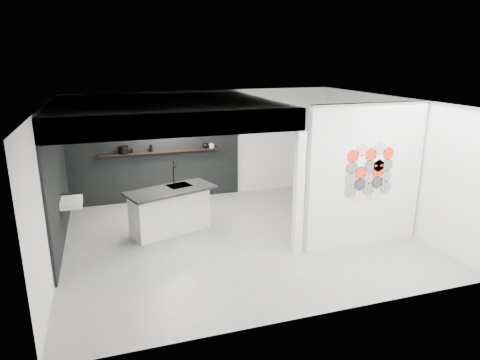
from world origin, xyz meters
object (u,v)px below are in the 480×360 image
Objects in this scene: kettle at (206,145)px; bottle_dark at (151,148)px; glass_vase at (212,145)px; wall_basin at (72,202)px; kitchen_island at (170,210)px; glass_bowl at (212,146)px; partition_panel at (365,176)px; utensil_cup at (132,151)px; stockpot at (124,150)px.

kettle is 0.94× the size of bottle_dark.
bottle_dark is (-1.57, 0.00, 0.03)m from glass_vase.
kettle is (3.23, 2.07, 0.54)m from wall_basin.
kettle is at bearing 39.17° from kitchen_island.
glass_vase is (0.00, 0.00, 0.01)m from glass_bowl.
partition_panel is at bearing -18.23° from wall_basin.
kitchen_island is at bearing -74.78° from utensil_cup.
partition_panel is 5.78m from wall_basin.
bottle_dark is 1.80× the size of utensil_cup.
partition_panel is at bearing -45.42° from kitchen_island.
glass_vase is (1.47, 2.13, 0.88)m from kitchen_island.
bottle_dark is (-1.56, 0.00, 0.04)m from glass_bowl.
glass_vase is 1.57m from bottle_dark.
glass_vase is at bearing 118.23° from partition_panel.
kettle is (2.07, 0.00, -0.02)m from stockpot.
bottle_dark reaches higher than wall_basin.
utensil_cup is (1.34, 2.07, 0.52)m from wall_basin.
stockpot reaches higher than kettle.
stockpot reaches higher than bottle_dark.
bottle_dark is at bearing 180.00° from glass_bowl.
partition_panel reaches higher than glass_bowl.
partition_panel is 22.54× the size of glass_vase.
utensil_cup is (-2.05, 0.00, -0.00)m from glass_bowl.
utensil_cup is at bearing 180.00° from glass_vase.
kitchen_island is 8.98× the size of stockpot.
bottle_dark is (-3.64, 3.87, 0.01)m from partition_panel.
glass_bowl is 2.05m from utensil_cup.
kitchen_island is at bearing -1.87° from wall_basin.
wall_basin is 3.87m from kettle.
partition_panel is at bearing -43.16° from utensil_cup.
glass_vase is (-2.08, 3.87, -0.02)m from partition_panel.
partition_panel is 4.67× the size of wall_basin.
partition_panel is at bearing -61.76° from glass_bowl.
glass_bowl is at bearing 0.00° from bottle_dark.
kettle is at bearing 180.00° from glass_bowl.
stockpot is (-0.76, 2.13, 0.91)m from kitchen_island.
glass_bowl is at bearing 118.24° from partition_panel.
glass_bowl is at bearing 0.00° from stockpot.
stockpot is at bearing 180.00° from glass_bowl.
kitchen_island is at bearing -70.29° from stockpot.
wall_basin is 2.43m from stockpot.
bottle_dark is at bearing 133.28° from partition_panel.
stockpot reaches higher than wall_basin.
kitchen_island is 20.51× the size of utensil_cup.
glass_vase reaches higher than utensil_cup.
kitchen_island is 13.67× the size of glass_bowl.
stockpot is 2.07m from kettle.
bottle_dark is (-0.10, 2.13, 0.91)m from kitchen_island.
kitchen_island reaches higher than glass_vase.
stockpot is 1.80× the size of glass_vase.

